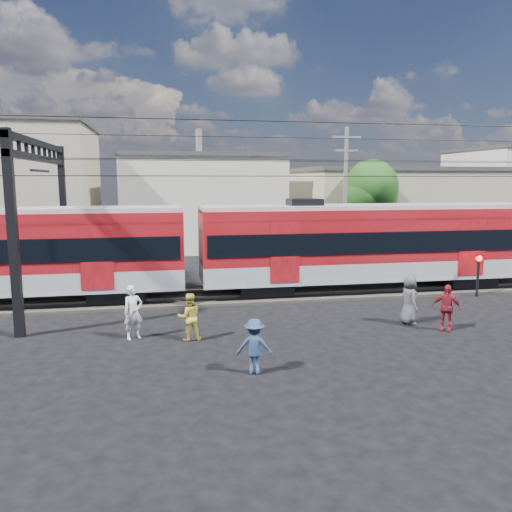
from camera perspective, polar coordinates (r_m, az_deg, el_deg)
The scene contains 16 objects.
ground at distance 16.03m, azimuth 8.64°, elevation -10.81°, with size 120.00×120.00×0.00m, color black.
track_bed at distance 23.41m, azimuth 2.16°, elevation -4.33°, with size 70.00×3.40×0.12m, color #2D2823.
rail_near at distance 22.68m, azimuth 2.59°, elevation -4.45°, with size 70.00×0.12×0.12m, color #59544C.
rail_far at distance 24.10m, azimuth 1.77°, elevation -3.66°, with size 70.00×0.12×0.12m, color #59544C.
commuter_train at distance 24.51m, azimuth 13.18°, elevation 1.60°, with size 50.30×3.08×4.17m.
catenary at distance 22.52m, azimuth -19.96°, elevation 7.69°, with size 70.00×9.30×7.52m.
building_midwest at distance 41.39m, azimuth -6.44°, elevation 6.29°, with size 12.24×12.24×7.30m.
building_mideast at distance 42.80m, azimuth 15.89°, elevation 5.42°, with size 16.32×10.20×6.30m.
utility_pole_mid at distance 31.29m, azimuth 10.16°, elevation 7.08°, with size 1.80×0.24×8.50m.
tree_near at distance 35.36m, azimuth 13.25°, elevation 7.36°, with size 3.82×3.64×6.72m.
pedestrian_a at distance 17.39m, azimuth -13.86°, elevation -6.24°, with size 0.67×0.44×1.84m, color silver.
pedestrian_b at distance 16.90m, azimuth -7.64°, elevation -6.91°, with size 0.78×0.61×1.61m, color gold.
pedestrian_c at distance 13.96m, azimuth -0.17°, elevation -10.29°, with size 1.01×0.58×1.56m, color navy.
pedestrian_d at distance 19.01m, azimuth 20.91°, elevation -5.55°, with size 0.98×0.41×1.68m, color maroon.
pedestrian_e at distance 19.45m, azimuth 17.09°, elevation -4.79°, with size 0.90×0.59×1.84m, color #45464A.
crossing_signal at distance 25.02m, azimuth 24.07°, elevation -1.21°, with size 0.28×0.28×1.96m.
Camera 1 is at (-5.10, -14.24, 5.31)m, focal length 35.00 mm.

